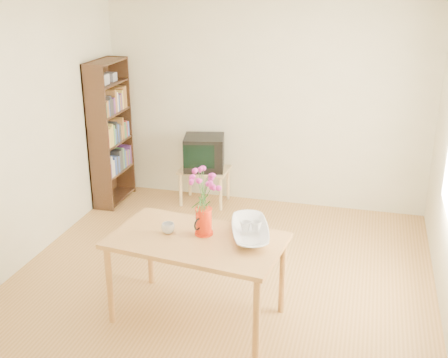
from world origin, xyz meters
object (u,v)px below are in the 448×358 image
(table, at_px, (197,247))
(bowl, at_px, (250,211))
(mug, at_px, (168,228))
(television, at_px, (204,152))
(pitcher, at_px, (204,222))

(table, xyz_separation_m, bowl, (0.41, 0.18, 0.30))
(mug, relative_size, television, 0.20)
(table, distance_m, television, 2.52)
(table, xyz_separation_m, mug, (-0.26, 0.04, 0.12))
(pitcher, bearing_deg, bowl, 30.04)
(pitcher, xyz_separation_m, bowl, (0.37, 0.08, 0.11))
(table, bearing_deg, mug, 178.94)
(pitcher, height_order, television, pitcher)
(table, distance_m, bowl, 0.54)
(pitcher, distance_m, bowl, 0.40)
(mug, xyz_separation_m, bowl, (0.67, 0.14, 0.17))
(bowl, xyz_separation_m, television, (-1.08, 2.26, -0.29))
(bowl, bearing_deg, table, -156.75)
(mug, bearing_deg, table, 152.04)
(table, height_order, pitcher, pitcher)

